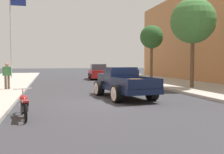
% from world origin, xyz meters
% --- Properties ---
extents(ground_plane, '(140.00, 140.00, 0.00)m').
position_xyz_m(ground_plane, '(0.00, 0.00, 0.00)').
color(ground_plane, '#333338').
extents(hotrod_truck_navy, '(2.55, 5.07, 1.58)m').
position_xyz_m(hotrod_truck_navy, '(0.66, 1.51, 0.75)').
color(hotrod_truck_navy, '#0F1938').
rests_on(hotrod_truck_navy, ground).
extents(motorcycle_parked, '(0.62, 2.11, 0.93)m').
position_xyz_m(motorcycle_parked, '(-3.88, -2.54, 0.44)').
color(motorcycle_parked, black).
rests_on(motorcycle_parked, ground).
extents(car_background_red, '(2.11, 4.42, 1.65)m').
position_xyz_m(car_background_red, '(2.11, 15.88, 0.77)').
color(car_background_red, '#AD1E1E').
rests_on(car_background_red, ground).
extents(pedestrian_sidewalk_left, '(0.53, 0.22, 1.65)m').
position_xyz_m(pedestrian_sidewalk_left, '(-5.62, 5.85, 1.09)').
color(pedestrian_sidewalk_left, brown).
rests_on(pedestrian_sidewalk_left, sidewalk_left).
extents(flagpole, '(1.74, 0.16, 9.16)m').
position_xyz_m(flagpole, '(-6.80, 18.53, 5.77)').
color(flagpole, '#B2B2B7').
rests_on(flagpole, sidewalk_left).
extents(street_tree_nearest, '(3.00, 3.00, 5.94)m').
position_xyz_m(street_tree_nearest, '(6.30, 4.03, 4.57)').
color(street_tree_nearest, brown).
rests_on(street_tree_nearest, sidewalk_right).
extents(street_tree_second, '(2.18, 2.18, 5.17)m').
position_xyz_m(street_tree_second, '(6.38, 11.26, 4.18)').
color(street_tree_second, brown).
rests_on(street_tree_second, sidewalk_right).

